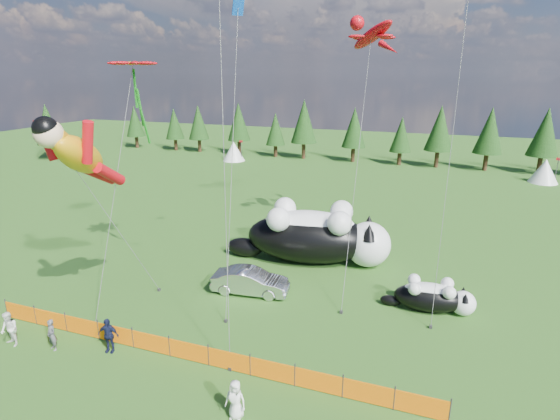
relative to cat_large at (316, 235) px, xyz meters
name	(u,v)px	position (x,y,z in m)	size (l,w,h in m)	color
ground	(220,326)	(-2.55, -9.46, -1.94)	(160.00, 160.00, 0.00)	#123609
safety_fence	(189,351)	(-2.55, -12.46, -1.44)	(22.06, 0.06, 1.10)	#262626
tree_line	(364,135)	(-2.55, 35.54, 2.06)	(90.00, 4.00, 8.00)	black
festival_tents	(445,165)	(8.45, 30.54, -0.54)	(50.00, 3.20, 2.80)	white
cat_large	(316,235)	(0.00, 0.00, 0.00)	(11.30, 5.22, 4.09)	black
cat_small	(433,296)	(7.71, -4.19, -1.09)	(4.99, 2.04, 1.80)	black
car	(250,281)	(-2.46, -5.65, -1.20)	(1.57, 4.51, 1.49)	silver
spectator_a	(52,335)	(-9.02, -13.82, -1.17)	(0.57, 0.37, 1.55)	#515156
spectator_b	(9,329)	(-11.15, -14.24, -1.07)	(0.85, 0.50, 1.75)	white
spectator_c	(108,335)	(-6.42, -13.06, -1.08)	(1.01, 0.52, 1.72)	#121733
spectator_e	(235,400)	(0.87, -14.84, -1.13)	(0.79, 0.52, 1.63)	white
superhero_kite	(80,155)	(-8.84, -10.78, 6.78)	(6.03, 6.72, 11.32)	orange
gecko_kite	(372,35)	(2.27, 4.75, 12.86)	(6.33, 14.26, 18.29)	red
flower_kite	(133,67)	(-9.05, -5.89, 10.81)	(2.71, 7.34, 14.09)	red
diamond_kite_a	(238,19)	(-3.67, -3.79, 13.22)	(1.87, 5.99, 16.93)	blue
diamond_kite_c	(220,6)	(-1.65, -9.88, 13.02)	(1.74, 3.08, 16.78)	blue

